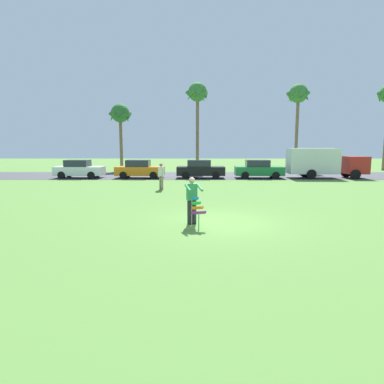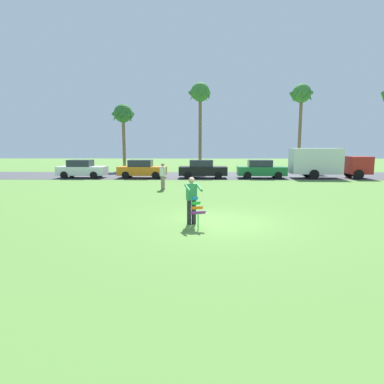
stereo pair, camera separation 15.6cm
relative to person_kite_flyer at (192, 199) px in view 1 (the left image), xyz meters
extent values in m
plane|color=#568438|center=(1.04, 0.36, -0.95)|extent=(120.00, 120.00, 0.00)
cube|color=#424247|center=(1.04, 19.48, -0.95)|extent=(120.00, 8.00, 0.01)
cylinder|color=#26262B|center=(0.08, 0.05, -0.50)|extent=(0.16, 0.16, 0.90)
cylinder|color=#26262B|center=(-0.09, -0.01, -0.50)|extent=(0.16, 0.16, 0.90)
cube|color=#338C4C|center=(-0.01, 0.02, 0.25)|extent=(0.41, 0.32, 0.60)
sphere|color=tan|center=(-0.01, 0.02, 0.67)|extent=(0.22, 0.22, 0.22)
cylinder|color=#338C4C|center=(0.28, -0.15, 0.43)|extent=(0.26, 0.58, 0.24)
cylinder|color=#338C4C|center=(-0.14, -0.28, 0.43)|extent=(0.26, 0.58, 0.24)
cube|color=blue|center=(0.12, -0.34, 0.06)|extent=(0.25, 0.19, 0.12)
cube|color=green|center=(0.16, -0.50, -0.08)|extent=(0.34, 0.21, 0.12)
cube|color=orange|center=(0.20, -0.66, -0.21)|extent=(0.44, 0.23, 0.12)
cube|color=purple|center=(0.24, -0.81, -0.35)|extent=(0.53, 0.26, 0.12)
cylinder|color=green|center=(0.24, -0.81, -0.65)|extent=(0.04, 0.04, 0.60)
cube|color=white|center=(-10.05, 17.08, -0.31)|extent=(4.25, 1.83, 0.76)
cube|color=#282D38|center=(-10.20, 17.08, 0.35)|extent=(2.06, 1.45, 0.60)
cylinder|color=black|center=(-8.73, 17.85, -0.63)|extent=(0.65, 0.24, 0.64)
cylinder|color=black|center=(-8.77, 16.23, -0.63)|extent=(0.65, 0.24, 0.64)
cylinder|color=black|center=(-11.33, 17.93, -0.63)|extent=(0.65, 0.24, 0.64)
cylinder|color=black|center=(-11.38, 16.31, -0.63)|extent=(0.65, 0.24, 0.64)
cube|color=orange|center=(-4.70, 17.08, -0.31)|extent=(4.25, 1.82, 0.76)
cube|color=#282D38|center=(-4.85, 17.08, 0.35)|extent=(2.06, 1.45, 0.60)
cylinder|color=black|center=(-3.38, 17.85, -0.63)|extent=(0.65, 0.24, 0.64)
cylinder|color=black|center=(-3.42, 16.23, -0.63)|extent=(0.65, 0.24, 0.64)
cylinder|color=black|center=(-5.98, 17.93, -0.63)|extent=(0.65, 0.24, 0.64)
cylinder|color=black|center=(-6.03, 16.31, -0.63)|extent=(0.65, 0.24, 0.64)
cube|color=black|center=(0.66, 17.08, -0.31)|extent=(4.21, 1.72, 0.76)
cube|color=#282D38|center=(0.51, 17.08, 0.35)|extent=(2.02, 1.40, 0.60)
cylinder|color=black|center=(1.97, 17.88, -0.63)|extent=(0.64, 0.22, 0.64)
cylinder|color=black|center=(1.96, 16.27, -0.63)|extent=(0.64, 0.22, 0.64)
cylinder|color=black|center=(-0.64, 17.89, -0.63)|extent=(0.64, 0.22, 0.64)
cylinder|color=black|center=(-0.64, 16.28, -0.63)|extent=(0.64, 0.22, 0.64)
cube|color=#1E7238|center=(5.81, 17.08, -0.31)|extent=(4.25, 1.82, 0.76)
cube|color=#282D38|center=(5.66, 17.08, 0.35)|extent=(2.05, 1.45, 0.60)
cylinder|color=black|center=(7.13, 17.85, -0.63)|extent=(0.65, 0.24, 0.64)
cylinder|color=black|center=(7.09, 16.24, -0.63)|extent=(0.65, 0.24, 0.64)
cylinder|color=black|center=(4.53, 17.92, -0.63)|extent=(0.65, 0.24, 0.64)
cylinder|color=black|center=(4.48, 16.31, -0.63)|extent=(0.65, 0.24, 0.64)
cube|color=#B2231E|center=(14.18, 16.99, 0.22)|extent=(1.86, 1.96, 1.50)
cube|color=silver|center=(10.48, 17.11, 0.57)|extent=(4.26, 2.13, 2.20)
cylinder|color=black|center=(13.86, 17.92, -0.53)|extent=(0.85, 0.31, 0.84)
cylinder|color=black|center=(13.80, 16.08, -0.53)|extent=(0.85, 0.31, 0.84)
cylinder|color=black|center=(10.16, 18.04, -0.53)|extent=(0.85, 0.31, 0.84)
cylinder|color=black|center=(10.10, 16.20, -0.53)|extent=(0.85, 0.31, 0.84)
cylinder|color=brown|center=(-8.34, 26.28, 2.20)|extent=(0.36, 0.36, 6.30)
sphere|color=#2D6B2D|center=(-8.34, 26.28, 5.55)|extent=(2.10, 2.10, 2.10)
cone|color=#2D6B2D|center=(-7.39, 26.28, 5.10)|extent=(0.44, 1.56, 1.28)
cone|color=#2D6B2D|center=(-8.05, 27.18, 5.10)|extent=(1.62, 0.90, 1.28)
cone|color=#2D6B2D|center=(-9.11, 26.84, 5.10)|extent=(1.27, 1.52, 1.28)
cone|color=#2D6B2D|center=(-9.11, 25.72, 5.10)|extent=(1.27, 1.52, 1.28)
cone|color=#2D6B2D|center=(-8.05, 25.38, 5.10)|extent=(1.62, 0.90, 1.28)
cylinder|color=brown|center=(0.46, 25.88, 3.33)|extent=(0.36, 0.36, 8.57)
sphere|color=#387A33|center=(0.46, 25.88, 7.82)|extent=(2.10, 2.10, 2.10)
cone|color=#387A33|center=(1.41, 25.88, 7.37)|extent=(0.44, 1.56, 1.28)
cone|color=#387A33|center=(0.75, 26.79, 7.37)|extent=(1.62, 0.90, 1.28)
cone|color=#387A33|center=(-0.31, 26.44, 7.37)|extent=(1.27, 1.52, 1.28)
cone|color=#387A33|center=(-0.31, 25.32, 7.37)|extent=(1.27, 1.52, 1.28)
cone|color=#387A33|center=(0.75, 24.98, 7.37)|extent=(1.62, 0.90, 1.28)
cylinder|color=brown|center=(11.89, 26.52, 3.30)|extent=(0.36, 0.36, 8.50)
sphere|color=#387A33|center=(11.89, 26.52, 7.75)|extent=(2.10, 2.10, 2.10)
cone|color=#387A33|center=(12.84, 26.52, 7.30)|extent=(0.44, 1.56, 1.28)
cone|color=#387A33|center=(12.18, 27.42, 7.30)|extent=(1.62, 0.90, 1.28)
cone|color=#387A33|center=(11.12, 27.08, 7.30)|extent=(1.27, 1.52, 1.28)
cone|color=#387A33|center=(11.12, 25.96, 7.30)|extent=(1.27, 1.52, 1.28)
cone|color=#387A33|center=(12.18, 25.61, 7.30)|extent=(1.62, 0.90, 1.28)
cone|color=#387A33|center=(21.18, 26.72, 7.24)|extent=(1.27, 1.52, 1.28)
cylinder|color=gray|center=(-2.00, 9.35, -0.50)|extent=(0.16, 0.16, 0.90)
cylinder|color=gray|center=(-2.12, 9.48, -0.50)|extent=(0.16, 0.16, 0.90)
cube|color=silver|center=(-2.06, 9.42, 0.25)|extent=(0.40, 0.42, 0.60)
sphere|color=#9E7051|center=(-2.06, 9.42, 0.67)|extent=(0.22, 0.22, 0.22)
cylinder|color=silver|center=(-1.91, 9.23, 0.21)|extent=(0.09, 0.09, 0.58)
cylinder|color=silver|center=(-2.22, 9.60, 0.21)|extent=(0.09, 0.09, 0.58)
camera|label=1|loc=(0.07, -11.69, 1.92)|focal=30.56mm
camera|label=2|loc=(0.23, -11.69, 1.92)|focal=30.56mm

